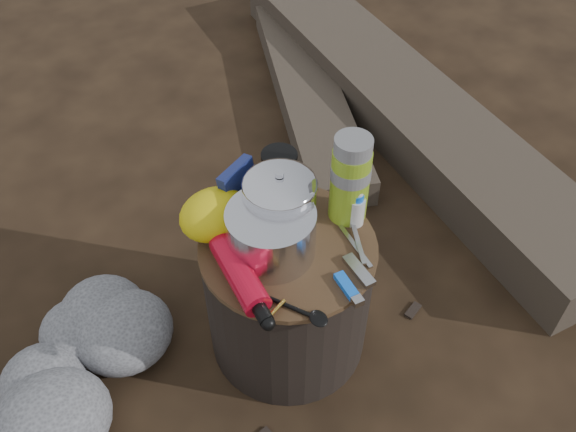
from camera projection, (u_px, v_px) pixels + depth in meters
ground at (288, 336)px, 1.69m from camera, size 60.00×60.00×0.00m
stump at (288, 295)px, 1.56m from camera, size 0.41×0.41×0.38m
log_main at (401, 102)px, 2.30m from camera, size 0.59×2.03×0.17m
log_small at (307, 90)px, 2.41m from camera, size 0.70×1.22×0.10m
foil_windscreen at (271, 233)px, 1.36m from camera, size 0.20×0.20×0.12m
camping_pot at (280, 203)px, 1.40m from camera, size 0.17×0.17×0.17m
fuel_bottle at (240, 274)px, 1.32m from camera, size 0.09×0.26×0.06m
thermos at (350, 179)px, 1.41m from camera, size 0.09×0.09×0.23m
travel_mug at (279, 175)px, 1.49m from camera, size 0.08×0.08×0.13m
stuff_sack at (214, 214)px, 1.41m from camera, size 0.17×0.14×0.11m
food_pouch at (239, 190)px, 1.45m from camera, size 0.11×0.06×0.14m
lighter at (346, 286)px, 1.33m from camera, size 0.04×0.09×0.02m
multitool at (359, 271)px, 1.36m from camera, size 0.03×0.10×0.01m
pot_grabber at (355, 245)px, 1.41m from camera, size 0.08×0.15×0.01m
spork at (290, 306)px, 1.29m from camera, size 0.10×0.14×0.01m
squeeze_bottle at (356, 208)px, 1.44m from camera, size 0.04×0.04×0.10m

